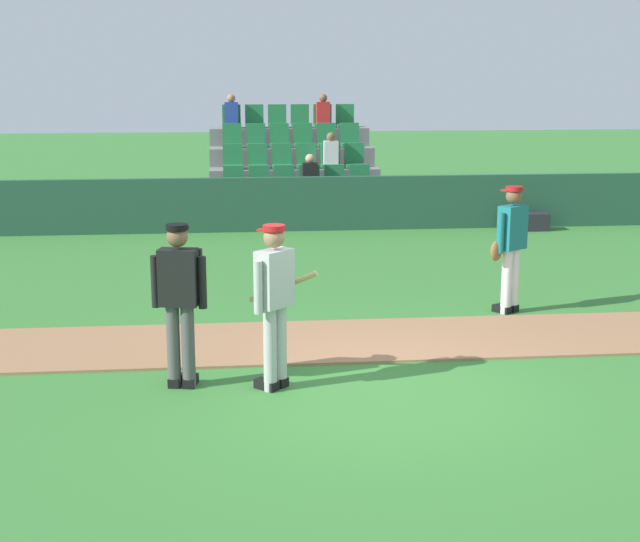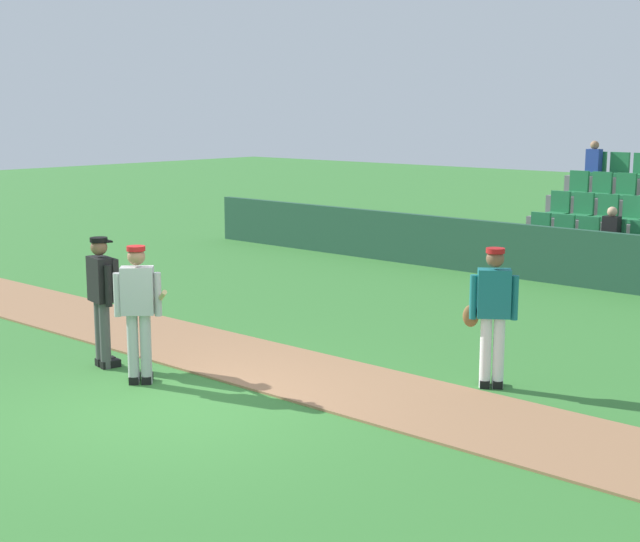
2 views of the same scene
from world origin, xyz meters
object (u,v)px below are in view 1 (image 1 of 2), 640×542
(umpire_home_plate, at_px, (180,296))
(runner_teal_jersey, at_px, (511,245))
(batter_grey_jersey, at_px, (275,300))
(equipment_bag, at_px, (527,222))

(umpire_home_plate, distance_m, runner_teal_jersey, 5.10)
(batter_grey_jersey, xyz_separation_m, runner_teal_jersey, (3.38, 2.79, -0.01))
(umpire_home_plate, relative_size, equipment_bag, 1.96)
(batter_grey_jersey, xyz_separation_m, equipment_bag, (5.73, 9.22, -0.79))
(umpire_home_plate, bearing_deg, runner_teal_jersey, 31.08)
(runner_teal_jersey, bearing_deg, equipment_bag, 69.93)
(batter_grey_jersey, bearing_deg, runner_teal_jersey, 39.52)
(runner_teal_jersey, bearing_deg, batter_grey_jersey, -140.48)
(equipment_bag, bearing_deg, umpire_home_plate, -126.53)
(umpire_home_plate, xyz_separation_m, equipment_bag, (6.72, 9.07, -0.82))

